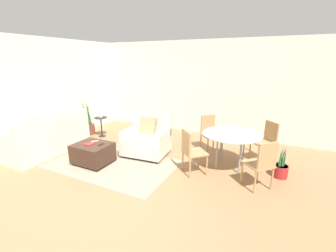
{
  "coord_description": "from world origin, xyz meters",
  "views": [
    {
      "loc": [
        2.32,
        -2.56,
        2.2
      ],
      "look_at": [
        0.16,
        1.82,
        0.75
      ],
      "focal_mm": 24.0,
      "sensor_mm": 36.0,
      "label": 1
    }
  ],
  "objects_px": {
    "book_stack": "(89,144)",
    "dining_chair_far_left": "(210,131)",
    "dining_chair_far_right": "(267,139)",
    "picture_frame": "(100,115)",
    "tv_remote_secondary": "(101,144)",
    "tv_remote_primary": "(95,141)",
    "dining_table": "(232,137)",
    "potted_plant_small": "(281,168)",
    "potted_plant": "(88,126)",
    "dining_chair_near_right": "(262,162)",
    "side_table": "(101,123)",
    "couch": "(49,140)",
    "dining_chair_near_left": "(191,149)",
    "ottoman": "(93,153)",
    "armchair": "(147,140)"
  },
  "relations": [
    {
      "from": "book_stack",
      "to": "dining_chair_far_left",
      "type": "xyz_separation_m",
      "value": [
        2.12,
        1.85,
        0.06
      ]
    },
    {
      "from": "dining_chair_far_right",
      "to": "picture_frame",
      "type": "bearing_deg",
      "value": -175.67
    },
    {
      "from": "tv_remote_secondary",
      "to": "picture_frame",
      "type": "xyz_separation_m",
      "value": [
        -1.27,
        1.41,
        0.21
      ]
    },
    {
      "from": "tv_remote_primary",
      "to": "dining_table",
      "type": "height_order",
      "value": "dining_table"
    },
    {
      "from": "book_stack",
      "to": "potted_plant_small",
      "type": "relative_size",
      "value": 0.27
    },
    {
      "from": "dining_table",
      "to": "potted_plant",
      "type": "bearing_deg",
      "value": 175.97
    },
    {
      "from": "potted_plant",
      "to": "dining_chair_near_right",
      "type": "bearing_deg",
      "value": -10.83
    },
    {
      "from": "side_table",
      "to": "picture_frame",
      "type": "bearing_deg",
      "value": 90.0
    },
    {
      "from": "couch",
      "to": "dining_chair_near_left",
      "type": "xyz_separation_m",
      "value": [
        3.49,
        0.52,
        0.2
      ]
    },
    {
      "from": "couch",
      "to": "tv_remote_secondary",
      "type": "relative_size",
      "value": 13.13
    },
    {
      "from": "dining_table",
      "to": "dining_chair_far_left",
      "type": "relative_size",
      "value": 1.33
    },
    {
      "from": "ottoman",
      "to": "tv_remote_primary",
      "type": "xyz_separation_m",
      "value": [
        -0.07,
        0.15,
        0.21
      ]
    },
    {
      "from": "picture_frame",
      "to": "ottoman",
      "type": "bearing_deg",
      "value": -53.73
    },
    {
      "from": "armchair",
      "to": "dining_table",
      "type": "relative_size",
      "value": 0.9
    },
    {
      "from": "tv_remote_primary",
      "to": "dining_chair_far_left",
      "type": "bearing_deg",
      "value": 37.64
    },
    {
      "from": "picture_frame",
      "to": "tv_remote_secondary",
      "type": "bearing_deg",
      "value": -47.97
    },
    {
      "from": "dining_table",
      "to": "picture_frame",
      "type": "bearing_deg",
      "value": 175.33
    },
    {
      "from": "tv_remote_secondary",
      "to": "potted_plant_small",
      "type": "relative_size",
      "value": 0.22
    },
    {
      "from": "side_table",
      "to": "picture_frame",
      "type": "xyz_separation_m",
      "value": [
        0.0,
        0.0,
        0.25
      ]
    },
    {
      "from": "couch",
      "to": "dining_table",
      "type": "height_order",
      "value": "couch"
    },
    {
      "from": "couch",
      "to": "dining_chair_far_right",
      "type": "bearing_deg",
      "value": 20.82
    },
    {
      "from": "dining_table",
      "to": "potted_plant_small",
      "type": "relative_size",
      "value": 1.81
    },
    {
      "from": "couch",
      "to": "picture_frame",
      "type": "relative_size",
      "value": 12.45
    },
    {
      "from": "book_stack",
      "to": "dining_chair_near_left",
      "type": "bearing_deg",
      "value": 14.5
    },
    {
      "from": "ottoman",
      "to": "side_table",
      "type": "xyz_separation_m",
      "value": [
        -1.08,
        1.47,
        0.16
      ]
    },
    {
      "from": "dining_chair_near_right",
      "to": "dining_chair_far_right",
      "type": "relative_size",
      "value": 1.0
    },
    {
      "from": "picture_frame",
      "to": "dining_chair_far_right",
      "type": "relative_size",
      "value": 0.17
    },
    {
      "from": "couch",
      "to": "ottoman",
      "type": "bearing_deg",
      "value": 0.54
    },
    {
      "from": "armchair",
      "to": "dining_chair_far_left",
      "type": "relative_size",
      "value": 1.19
    },
    {
      "from": "tv_remote_primary",
      "to": "potted_plant_small",
      "type": "relative_size",
      "value": 0.22
    },
    {
      "from": "book_stack",
      "to": "dining_chair_near_right",
      "type": "bearing_deg",
      "value": 9.12
    },
    {
      "from": "couch",
      "to": "dining_chair_near_left",
      "type": "distance_m",
      "value": 3.53
    },
    {
      "from": "tv_remote_primary",
      "to": "potted_plant",
      "type": "bearing_deg",
      "value": 139.67
    },
    {
      "from": "potted_plant_small",
      "to": "ottoman",
      "type": "bearing_deg",
      "value": -162.88
    },
    {
      "from": "dining_chair_near_left",
      "to": "dining_chair_far_right",
      "type": "xyz_separation_m",
      "value": [
        1.3,
        1.3,
        0.0
      ]
    },
    {
      "from": "potted_plant_small",
      "to": "dining_chair_near_right",
      "type": "bearing_deg",
      "value": -117.46
    },
    {
      "from": "tv_remote_primary",
      "to": "dining_chair_far_right",
      "type": "distance_m",
      "value": 3.82
    },
    {
      "from": "couch",
      "to": "tv_remote_primary",
      "type": "bearing_deg",
      "value": 6.98
    },
    {
      "from": "ottoman",
      "to": "dining_chair_near_right",
      "type": "bearing_deg",
      "value": 8.59
    },
    {
      "from": "couch",
      "to": "potted_plant_small",
      "type": "relative_size",
      "value": 2.86
    },
    {
      "from": "couch",
      "to": "tv_remote_primary",
      "type": "relative_size",
      "value": 12.87
    },
    {
      "from": "couch",
      "to": "dining_chair_near_right",
      "type": "xyz_separation_m",
      "value": [
        4.79,
        0.52,
        0.2
      ]
    },
    {
      "from": "armchair",
      "to": "potted_plant_small",
      "type": "xyz_separation_m",
      "value": [
        2.9,
        0.18,
        -0.18
      ]
    },
    {
      "from": "book_stack",
      "to": "potted_plant_small",
      "type": "distance_m",
      "value": 3.94
    },
    {
      "from": "book_stack",
      "to": "dining_chair_far_right",
      "type": "relative_size",
      "value": 0.19
    },
    {
      "from": "dining_chair_near_left",
      "to": "book_stack",
      "type": "bearing_deg",
      "value": -165.5
    },
    {
      "from": "dining_chair_far_left",
      "to": "dining_chair_far_right",
      "type": "bearing_deg",
      "value": 0.0
    },
    {
      "from": "ottoman",
      "to": "tv_remote_primary",
      "type": "distance_m",
      "value": 0.27
    },
    {
      "from": "ottoman",
      "to": "dining_chair_near_left",
      "type": "height_order",
      "value": "dining_chair_near_left"
    },
    {
      "from": "side_table",
      "to": "potted_plant_small",
      "type": "xyz_separation_m",
      "value": [
        4.78,
        -0.33,
        -0.23
      ]
    }
  ]
}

